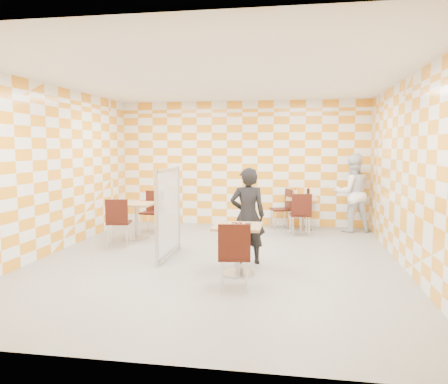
{
  "coord_description": "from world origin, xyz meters",
  "views": [
    {
      "loc": [
        1.29,
        -7.03,
        1.92
      ],
      "look_at": [
        0.1,
        0.2,
        1.15
      ],
      "focal_mm": 35.0,
      "sensor_mm": 36.0,
      "label": 1
    }
  ],
  "objects_px": {
    "second_table": "(301,208)",
    "man_dark": "(248,216)",
    "chair_second_side": "(284,205)",
    "chair_empty_far": "(153,208)",
    "empty_table": "(136,215)",
    "chair_main_front": "(234,251)",
    "soda_bottle": "(308,193)",
    "main_table": "(238,241)",
    "chair_empty_near": "(118,219)",
    "partition": "(168,212)",
    "man_white": "(352,193)",
    "sport_bottle": "(296,193)",
    "chair_second_front": "(301,211)"
  },
  "relations": [
    {
      "from": "empty_table",
      "to": "chair_main_front",
      "type": "distance_m",
      "value": 3.86
    },
    {
      "from": "chair_main_front",
      "to": "empty_table",
      "type": "bearing_deg",
      "value": 129.77
    },
    {
      "from": "empty_table",
      "to": "chair_main_front",
      "type": "bearing_deg",
      "value": -50.23
    },
    {
      "from": "chair_second_side",
      "to": "chair_empty_far",
      "type": "xyz_separation_m",
      "value": [
        -2.89,
        -0.91,
        0.0
      ]
    },
    {
      "from": "second_table",
      "to": "chair_main_front",
      "type": "xyz_separation_m",
      "value": [
        -0.92,
        -4.52,
        0.04
      ]
    },
    {
      "from": "second_table",
      "to": "empty_table",
      "type": "bearing_deg",
      "value": -155.41
    },
    {
      "from": "chair_empty_near",
      "to": "chair_empty_far",
      "type": "relative_size",
      "value": 1.0
    },
    {
      "from": "chair_empty_near",
      "to": "soda_bottle",
      "type": "xyz_separation_m",
      "value": [
        3.63,
        2.35,
        0.31
      ]
    },
    {
      "from": "chair_main_front",
      "to": "chair_empty_far",
      "type": "xyz_separation_m",
      "value": [
        -2.37,
        3.73,
        0.0
      ]
    },
    {
      "from": "man_white",
      "to": "sport_bottle",
      "type": "xyz_separation_m",
      "value": [
        -1.25,
        0.13,
        -0.04
      ]
    },
    {
      "from": "chair_second_side",
      "to": "chair_empty_far",
      "type": "bearing_deg",
      "value": -162.53
    },
    {
      "from": "man_white",
      "to": "sport_bottle",
      "type": "distance_m",
      "value": 1.26
    },
    {
      "from": "second_table",
      "to": "man_dark",
      "type": "height_order",
      "value": "man_dark"
    },
    {
      "from": "empty_table",
      "to": "chair_empty_near",
      "type": "relative_size",
      "value": 0.81
    },
    {
      "from": "chair_second_front",
      "to": "chair_empty_near",
      "type": "height_order",
      "value": "same"
    },
    {
      "from": "chair_second_side",
      "to": "partition",
      "type": "xyz_separation_m",
      "value": [
        -1.91,
        -3.0,
        0.25
      ]
    },
    {
      "from": "chair_main_front",
      "to": "chair_empty_near",
      "type": "distance_m",
      "value": 3.4
    },
    {
      "from": "man_dark",
      "to": "man_white",
      "type": "height_order",
      "value": "man_white"
    },
    {
      "from": "man_dark",
      "to": "soda_bottle",
      "type": "bearing_deg",
      "value": -120.48
    },
    {
      "from": "man_white",
      "to": "soda_bottle",
      "type": "height_order",
      "value": "man_white"
    },
    {
      "from": "main_table",
      "to": "empty_table",
      "type": "relative_size",
      "value": 1.0
    },
    {
      "from": "chair_main_front",
      "to": "man_white",
      "type": "relative_size",
      "value": 0.53
    },
    {
      "from": "second_table",
      "to": "man_dark",
      "type": "bearing_deg",
      "value": -106.38
    },
    {
      "from": "chair_second_front",
      "to": "main_table",
      "type": "bearing_deg",
      "value": -107.89
    },
    {
      "from": "partition",
      "to": "man_white",
      "type": "height_order",
      "value": "man_white"
    },
    {
      "from": "sport_bottle",
      "to": "chair_main_front",
      "type": "bearing_deg",
      "value": -99.57
    },
    {
      "from": "sport_bottle",
      "to": "man_dark",
      "type": "bearing_deg",
      "value": -103.52
    },
    {
      "from": "chair_second_side",
      "to": "partition",
      "type": "height_order",
      "value": "partition"
    },
    {
      "from": "man_dark",
      "to": "chair_empty_far",
      "type": "bearing_deg",
      "value": -55.59
    },
    {
      "from": "chair_empty_far",
      "to": "man_white",
      "type": "distance_m",
      "value": 4.49
    },
    {
      "from": "main_table",
      "to": "chair_second_side",
      "type": "distance_m",
      "value": 3.89
    },
    {
      "from": "chair_second_side",
      "to": "chair_second_front",
      "type": "bearing_deg",
      "value": -66.67
    },
    {
      "from": "chair_second_front",
      "to": "partition",
      "type": "distance_m",
      "value": 3.13
    },
    {
      "from": "chair_second_front",
      "to": "chair_main_front",
      "type": "bearing_deg",
      "value": -103.42
    },
    {
      "from": "main_table",
      "to": "chair_empty_far",
      "type": "bearing_deg",
      "value": 128.13
    },
    {
      "from": "man_white",
      "to": "sport_bottle",
      "type": "relative_size",
      "value": 8.77
    },
    {
      "from": "chair_empty_far",
      "to": "empty_table",
      "type": "bearing_deg",
      "value": -97.88
    },
    {
      "from": "chair_main_front",
      "to": "chair_empty_near",
      "type": "relative_size",
      "value": 1.0
    },
    {
      "from": "second_table",
      "to": "empty_table",
      "type": "height_order",
      "value": "same"
    },
    {
      "from": "chair_second_front",
      "to": "sport_bottle",
      "type": "height_order",
      "value": "sport_bottle"
    },
    {
      "from": "chair_empty_far",
      "to": "sport_bottle",
      "type": "bearing_deg",
      "value": 16.23
    },
    {
      "from": "chair_main_front",
      "to": "chair_second_side",
      "type": "height_order",
      "value": "same"
    },
    {
      "from": "main_table",
      "to": "man_dark",
      "type": "distance_m",
      "value": 0.72
    },
    {
      "from": "soda_bottle",
      "to": "second_table",
      "type": "bearing_deg",
      "value": -156.1
    },
    {
      "from": "empty_table",
      "to": "man_dark",
      "type": "height_order",
      "value": "man_dark"
    },
    {
      "from": "chair_empty_near",
      "to": "soda_bottle",
      "type": "height_order",
      "value": "soda_bottle"
    },
    {
      "from": "chair_second_front",
      "to": "soda_bottle",
      "type": "bearing_deg",
      "value": 78.23
    },
    {
      "from": "man_dark",
      "to": "sport_bottle",
      "type": "bearing_deg",
      "value": -115.41
    },
    {
      "from": "man_white",
      "to": "chair_main_front",
      "type": "bearing_deg",
      "value": 50.79
    },
    {
      "from": "main_table",
      "to": "chair_main_front",
      "type": "relative_size",
      "value": 0.81
    }
  ]
}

